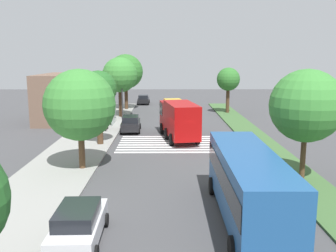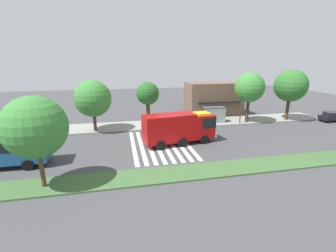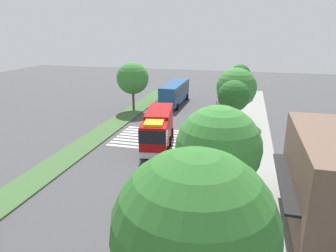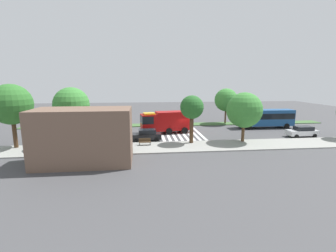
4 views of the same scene
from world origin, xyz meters
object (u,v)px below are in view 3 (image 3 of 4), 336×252
at_px(sidewalk_tree_far_west, 240,74).
at_px(sidewalk_tree_center, 233,97).
at_px(sidewalk_tree_east, 218,149).
at_px(transit_bus, 175,92).
at_px(fire_truck, 158,128).
at_px(median_tree_far_west, 133,78).
at_px(sidewalk_tree_far_east, 194,231).
at_px(parked_car_west, 224,99).
at_px(street_lamp, 212,171).
at_px(parked_car_mid, 201,156).
at_px(sidewalk_tree_west, 236,88).
at_px(bus_stop_shelter, 230,170).
at_px(bench_near_shelter, 232,164).

bearing_deg(sidewalk_tree_far_west, sidewalk_tree_center, 0.00).
distance_m(sidewalk_tree_center, sidewalk_tree_east, 15.93).
bearing_deg(transit_bus, sidewalk_tree_east, -162.25).
bearing_deg(fire_truck, median_tree_far_west, -159.30).
relative_size(sidewalk_tree_far_east, median_tree_far_west, 1.16).
xyz_separation_m(sidewalk_tree_center, sidewalk_tree_east, (15.92, 0.00, 0.54)).
height_order(parked_car_west, street_lamp, street_lamp).
relative_size(parked_car_mid, sidewalk_tree_center, 0.68).
height_order(parked_car_mid, sidewalk_tree_far_west, sidewalk_tree_far_west).
bearing_deg(sidewalk_tree_west, parked_car_mid, -9.06).
bearing_deg(sidewalk_tree_west, median_tree_far_west, -99.89).
bearing_deg(sidewalk_tree_far_west, bus_stop_shelter, 0.88).
xyz_separation_m(fire_truck, transit_bus, (-19.01, -2.72, -0.01)).
height_order(street_lamp, sidewalk_tree_far_east, sidewalk_tree_far_east).
relative_size(parked_car_west, sidewalk_tree_center, 0.70).
xyz_separation_m(parked_car_mid, transit_bus, (-22.33, -7.70, 1.15)).
distance_m(sidewalk_tree_west, median_tree_far_west, 15.01).
distance_m(street_lamp, sidewalk_tree_west, 22.05).
xyz_separation_m(street_lamp, sidewalk_tree_center, (-14.50, 0.40, 1.48)).
bearing_deg(bench_near_shelter, sidewalk_tree_east, -3.18).
height_order(bus_stop_shelter, median_tree_far_west, median_tree_far_west).
distance_m(fire_truck, sidewalk_tree_west, 12.98).
distance_m(bus_stop_shelter, sidewalk_tree_far_west, 34.47).
bearing_deg(sidewalk_tree_far_east, transit_bus, -165.85).
bearing_deg(bench_near_shelter, parked_car_west, -173.72).
relative_size(parked_car_west, bus_stop_shelter, 1.33).
distance_m(parked_car_west, sidewalk_tree_far_east, 41.81).
relative_size(transit_bus, sidewalk_tree_far_west, 1.81).
height_order(fire_truck, sidewalk_tree_east, sidewalk_tree_east).
relative_size(street_lamp, sidewalk_tree_far_west, 1.01).
bearing_deg(fire_truck, sidewalk_tree_center, 103.04).
xyz_separation_m(bus_stop_shelter, sidewalk_tree_far_west, (-34.39, -0.53, 2.21)).
distance_m(fire_truck, parked_car_mid, 6.10).
bearing_deg(sidewalk_tree_far_west, parked_car_mid, -4.18).
relative_size(sidewalk_tree_far_west, sidewalk_tree_west, 0.82).
height_order(transit_bus, sidewalk_tree_east, sidewalk_tree_east).
relative_size(parked_car_west, bench_near_shelter, 2.91).
relative_size(sidewalk_tree_far_west, sidewalk_tree_east, 0.74).
bearing_deg(sidewalk_tree_center, parked_car_mid, -19.28).
bearing_deg(sidewalk_tree_far_east, median_tree_far_west, -156.09).
height_order(street_lamp, sidewalk_tree_center, sidewalk_tree_center).
bearing_deg(street_lamp, bench_near_shelter, 173.41).
bearing_deg(sidewalk_tree_east, fire_truck, -150.94).
xyz_separation_m(sidewalk_tree_west, sidewalk_tree_east, (23.43, 0.00, 0.94)).
bearing_deg(median_tree_far_west, sidewalk_tree_center, 55.67).
xyz_separation_m(sidewalk_tree_east, sidewalk_tree_far_east, (7.34, 0.00, 0.16)).
relative_size(parked_car_mid, transit_bus, 0.43).
distance_m(street_lamp, sidewalk_tree_far_east, 9.03).
height_order(sidewalk_tree_center, median_tree_far_west, median_tree_far_west).
relative_size(parked_car_west, sidewalk_tree_far_west, 0.81).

